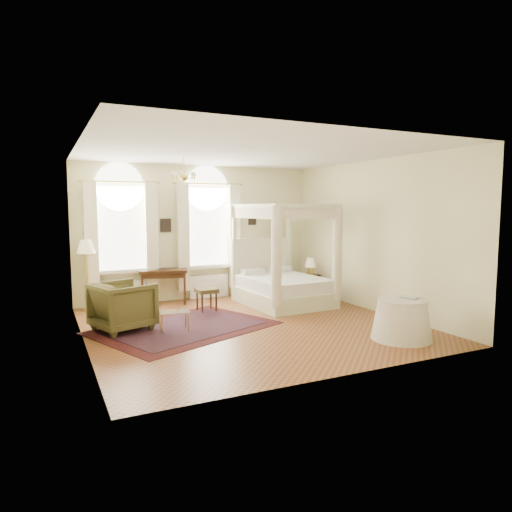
{
  "coord_description": "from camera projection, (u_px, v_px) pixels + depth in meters",
  "views": [
    {
      "loc": [
        -3.61,
        -7.87,
        2.26
      ],
      "look_at": [
        0.33,
        0.4,
        1.29
      ],
      "focal_mm": 32.0,
      "sensor_mm": 36.0,
      "label": 1
    }
  ],
  "objects": [
    {
      "name": "ground",
      "position": [
        249.0,
        325.0,
        8.85
      ],
      "size": [
        6.0,
        6.0,
        0.0
      ],
      "primitive_type": "plane",
      "color": "brown",
      "rests_on": "ground"
    },
    {
      "name": "room_walls",
      "position": [
        249.0,
        223.0,
        8.64
      ],
      "size": [
        6.0,
        6.0,
        6.0
      ],
      "color": "#FFF7C2",
      "rests_on": "ground"
    },
    {
      "name": "window_left",
      "position": [
        122.0,
        242.0,
        10.46
      ],
      "size": [
        1.62,
        0.27,
        3.29
      ],
      "color": "white",
      "rests_on": "room_walls"
    },
    {
      "name": "window_right",
      "position": [
        208.0,
        239.0,
        11.36
      ],
      "size": [
        1.62,
        0.27,
        3.29
      ],
      "color": "white",
      "rests_on": "room_walls"
    },
    {
      "name": "chandelier",
      "position": [
        184.0,
        176.0,
        9.24
      ],
      "size": [
        0.51,
        0.45,
        0.5
      ],
      "color": "gold",
      "rests_on": "room_walls"
    },
    {
      "name": "wall_pictures",
      "position": [
        203.0,
        223.0,
        11.35
      ],
      "size": [
        2.54,
        0.03,
        0.39
      ],
      "color": "black",
      "rests_on": "room_walls"
    },
    {
      "name": "canopy_bed",
      "position": [
        284.0,
        282.0,
        10.7
      ],
      "size": [
        1.9,
        2.28,
        2.35
      ],
      "color": "beige",
      "rests_on": "ground"
    },
    {
      "name": "nightstand",
      "position": [
        311.0,
        285.0,
        11.83
      ],
      "size": [
        0.39,
        0.35,
        0.55
      ],
      "primitive_type": "cube",
      "rotation": [
        0.0,
        0.0,
        0.01
      ],
      "color": "#371E0F",
      "rests_on": "ground"
    },
    {
      "name": "nightstand_lamp",
      "position": [
        310.0,
        264.0,
        11.71
      ],
      "size": [
        0.3,
        0.3,
        0.43
      ],
      "color": "gold",
      "rests_on": "nightstand"
    },
    {
      "name": "writing_desk",
      "position": [
        164.0,
        274.0,
        10.78
      ],
      "size": [
        1.21,
        0.86,
        0.82
      ],
      "color": "#371E0F",
      "rests_on": "ground"
    },
    {
      "name": "laptop",
      "position": [
        163.0,
        269.0,
        10.66
      ],
      "size": [
        0.33,
        0.26,
        0.02
      ],
      "primitive_type": "imported",
      "rotation": [
        0.0,
        0.0,
        2.87
      ],
      "color": "black",
      "rests_on": "writing_desk"
    },
    {
      "name": "stool",
      "position": [
        207.0,
        292.0,
        10.02
      ],
      "size": [
        0.45,
        0.45,
        0.5
      ],
      "color": "#48401F",
      "rests_on": "ground"
    },
    {
      "name": "armchair",
      "position": [
        123.0,
        306.0,
        8.44
      ],
      "size": [
        1.26,
        1.24,
        0.91
      ],
      "primitive_type": "imported",
      "rotation": [
        0.0,
        0.0,
        1.91
      ],
      "color": "#433E1C",
      "rests_on": "ground"
    },
    {
      "name": "coffee_table",
      "position": [
        174.0,
        313.0,
        8.37
      ],
      "size": [
        0.59,
        0.45,
        0.37
      ],
      "color": "white",
      "rests_on": "ground"
    },
    {
      "name": "floor_lamp",
      "position": [
        86.0,
        250.0,
        9.98
      ],
      "size": [
        0.4,
        0.4,
        1.57
      ],
      "color": "gold",
      "rests_on": "ground"
    },
    {
      "name": "oriental_rug",
      "position": [
        185.0,
        328.0,
        8.63
      ],
      "size": [
        3.79,
        3.3,
        0.01
      ],
      "color": "#461012",
      "rests_on": "ground"
    },
    {
      "name": "side_table",
      "position": [
        402.0,
        320.0,
        7.85
      ],
      "size": [
        1.03,
        1.03,
        0.7
      ],
      "color": "silver",
      "rests_on": "ground"
    },
    {
      "name": "book",
      "position": [
        407.0,
        298.0,
        7.82
      ],
      "size": [
        0.29,
        0.34,
        0.03
      ],
      "primitive_type": "imported",
      "rotation": [
        0.0,
        0.0,
        0.32
      ],
      "color": "black",
      "rests_on": "side_table"
    }
  ]
}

